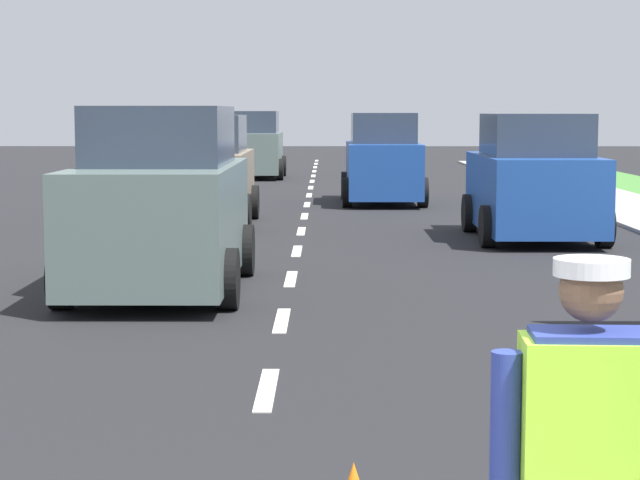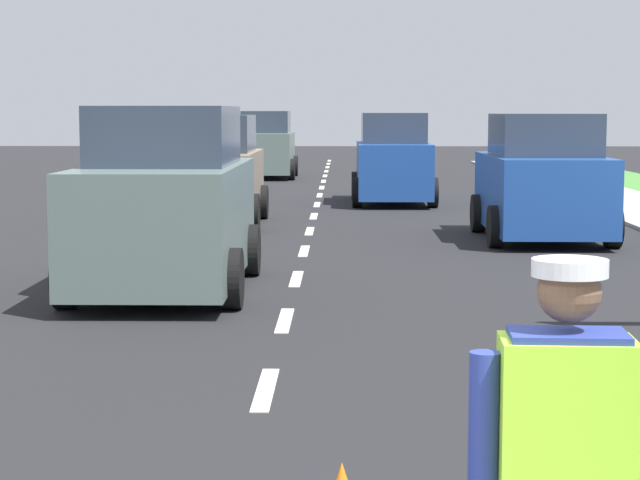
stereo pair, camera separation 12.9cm
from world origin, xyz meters
name	(u,v)px [view 1 (the left image)]	position (x,y,z in m)	size (l,w,h in m)	color
ground_plane	(305,215)	(0.00, 21.00, 0.00)	(96.00, 96.00, 0.00)	black
lane_center_line	(308,200)	(0.00, 25.20, 0.00)	(0.14, 46.40, 0.01)	silver
road_worker	(593,469)	(1.40, 0.75, 0.93)	(0.77, 0.37, 1.67)	#383D4C
car_outgoing_far	(383,161)	(1.78, 24.20, 0.99)	(1.92, 3.99, 2.13)	#1E4799
car_oncoming_third	(255,147)	(-1.90, 34.59, 1.01)	(1.96, 3.86, 2.17)	slate
car_parked_far	(534,181)	(3.96, 16.44, 0.99)	(2.08, 3.92, 2.13)	#1E4799
car_oncoming_lead	(161,205)	(-1.53, 10.75, 1.04)	(2.05, 4.27, 2.23)	slate
car_oncoming_second	(206,174)	(-1.86, 19.00, 0.97)	(1.88, 3.91, 2.09)	gray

